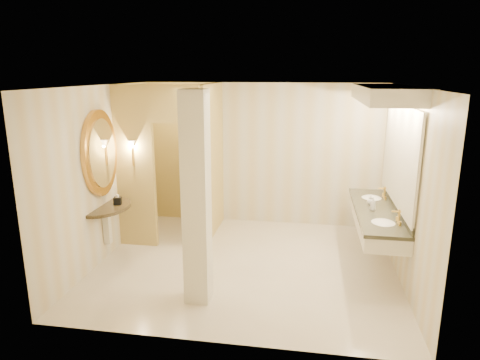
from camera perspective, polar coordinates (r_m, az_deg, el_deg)
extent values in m
plane|color=beige|center=(6.74, 0.75, -11.17)|extent=(4.50, 4.50, 0.00)
plane|color=white|center=(6.09, 0.83, 12.43)|extent=(4.50, 4.50, 0.00)
cube|color=beige|center=(8.22, 2.87, 3.41)|extent=(4.50, 0.02, 2.70)
cube|color=beige|center=(4.40, -3.11, -6.32)|extent=(4.50, 0.02, 2.70)
cube|color=beige|center=(6.97, -17.84, 0.76)|extent=(0.02, 4.00, 2.70)
cube|color=beige|center=(6.36, 21.27, -0.78)|extent=(0.02, 4.00, 2.70)
cube|color=#D4C56F|center=(7.62, -3.77, 2.55)|extent=(0.10, 1.50, 2.70)
cube|color=#D4C56F|center=(7.27, -13.79, 1.59)|extent=(0.65, 0.10, 2.70)
cube|color=#D4C56F|center=(6.87, -8.65, 9.98)|extent=(0.80, 0.10, 0.60)
cube|color=silver|center=(7.37, -4.72, -0.28)|extent=(0.15, 0.80, 2.10)
cylinder|color=gold|center=(7.17, -14.10, 3.02)|extent=(0.03, 0.03, 0.30)
cone|color=silver|center=(7.13, -14.20, 4.60)|extent=(0.14, 0.14, 0.14)
cube|color=silver|center=(6.85, 17.69, -4.84)|extent=(0.60, 2.23, 0.24)
cube|color=black|center=(6.82, 17.77, -3.89)|extent=(0.64, 2.27, 0.05)
cube|color=black|center=(6.85, 20.13, -3.40)|extent=(0.03, 2.23, 0.10)
ellipsoid|color=white|center=(6.26, 18.52, -5.77)|extent=(0.40, 0.44, 0.15)
cylinder|color=gold|center=(6.25, 20.42, -4.69)|extent=(0.03, 0.03, 0.22)
ellipsoid|color=white|center=(7.40, 17.11, -2.59)|extent=(0.40, 0.44, 0.15)
cylinder|color=gold|center=(7.39, 18.72, -1.68)|extent=(0.03, 0.03, 0.22)
cube|color=white|center=(6.66, 20.66, 3.02)|extent=(0.03, 2.23, 1.40)
cube|color=silver|center=(6.51, 18.94, 10.83)|extent=(0.75, 2.43, 0.22)
cylinder|color=black|center=(6.99, -17.78, -3.43)|extent=(1.01, 1.01, 0.05)
cube|color=silver|center=(7.07, -17.30, -5.77)|extent=(0.10, 0.10, 0.60)
cylinder|color=gold|center=(6.79, -18.17, 3.41)|extent=(0.07, 1.01, 1.01)
cylinder|color=white|center=(6.77, -17.87, 3.41)|extent=(0.02, 0.81, 0.81)
cube|color=silver|center=(5.31, -5.83, -2.71)|extent=(0.31, 0.31, 2.70)
cube|color=black|center=(6.97, -16.01, -2.66)|extent=(0.13, 0.13, 0.11)
imported|color=white|center=(8.28, -5.12, -3.42)|extent=(0.47, 0.78, 0.77)
imported|color=beige|center=(7.08, 17.04, -2.40)|extent=(0.06, 0.06, 0.13)
imported|color=silver|center=(6.98, 16.97, -2.66)|extent=(0.12, 0.12, 0.13)
imported|color=#C6B28C|center=(6.70, 17.31, -3.01)|extent=(0.10, 0.10, 0.21)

